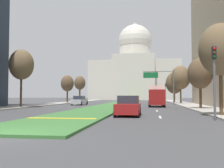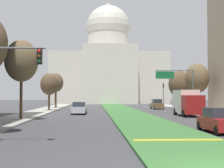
% 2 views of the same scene
% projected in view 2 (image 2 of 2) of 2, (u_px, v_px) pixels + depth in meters
% --- Properties ---
extents(ground_plane, '(260.00, 260.00, 0.00)m').
position_uv_depth(ground_plane, '(119.00, 109.00, 60.91)').
color(ground_plane, '#3D3D3F').
extents(grass_median, '(5.32, 90.11, 0.14)m').
position_uv_depth(grass_median, '(122.00, 110.00, 55.92)').
color(grass_median, '#386B33').
rests_on(grass_median, ground_plane).
extents(median_curb_nose, '(4.79, 0.50, 0.04)m').
position_uv_depth(median_curb_nose, '(178.00, 140.00, 18.07)').
color(median_curb_nose, gold).
rests_on(median_curb_nose, grass_median).
extents(lane_dashes_right, '(0.16, 67.51, 0.01)m').
position_uv_depth(lane_dashes_right, '(162.00, 111.00, 55.87)').
color(lane_dashes_right, silver).
rests_on(lane_dashes_right, ground_plane).
extents(sidewalk_left, '(4.00, 90.11, 0.15)m').
position_uv_depth(sidewalk_left, '(38.00, 112.00, 50.27)').
color(sidewalk_left, '#9E9991').
rests_on(sidewalk_left, ground_plane).
extents(sidewalk_right, '(4.00, 90.11, 0.15)m').
position_uv_depth(sidewalk_right, '(208.00, 112.00, 51.57)').
color(sidewalk_right, '#9E9991').
rests_on(sidewalk_right, ground_plane).
extents(capitol_building, '(36.13, 26.22, 32.85)m').
position_uv_depth(capitol_building, '(108.00, 68.00, 110.45)').
color(capitol_building, beige).
rests_on(capitol_building, ground_plane).
extents(traffic_light_near_left, '(3.34, 0.35, 5.20)m').
position_uv_depth(traffic_light_near_left, '(0.00, 71.00, 17.90)').
color(traffic_light_near_left, '#515456').
rests_on(traffic_light_near_left, ground_plane).
extents(traffic_light_far_right, '(0.28, 0.35, 5.20)m').
position_uv_depth(traffic_light_far_right, '(163.00, 92.00, 72.58)').
color(traffic_light_far_right, '#515456').
rests_on(traffic_light_far_right, ground_plane).
extents(overhead_guide_sign, '(5.81, 0.20, 6.50)m').
position_uv_depth(overhead_guide_sign, '(179.00, 81.00, 51.40)').
color(overhead_guide_sign, '#515456').
rests_on(overhead_guide_sign, ground_plane).
extents(street_tree_left_mid, '(3.41, 3.41, 8.19)m').
position_uv_depth(street_tree_left_mid, '(21.00, 61.00, 34.66)').
color(street_tree_left_mid, '#4C3823').
rests_on(street_tree_left_mid, ground_plane).
extents(street_tree_left_far, '(2.81, 2.81, 6.10)m').
position_uv_depth(street_tree_left_far, '(49.00, 84.00, 54.65)').
color(street_tree_left_far, '#4C3823').
rests_on(street_tree_left_far, ground_plane).
extents(street_tree_right_far, '(3.82, 3.82, 7.68)m').
position_uv_depth(street_tree_right_far, '(197.00, 78.00, 54.90)').
color(street_tree_right_far, '#4C3823').
rests_on(street_tree_right_far, ground_plane).
extents(street_tree_left_distant, '(2.90, 2.90, 6.78)m').
position_uv_depth(street_tree_left_distant, '(56.00, 83.00, 65.45)').
color(street_tree_left_distant, '#4C3823').
rests_on(street_tree_left_distant, ground_plane).
extents(street_tree_right_distant, '(4.15, 4.15, 7.32)m').
position_uv_depth(street_tree_right_distant, '(179.00, 84.00, 65.77)').
color(street_tree_right_distant, '#4C3823').
rests_on(street_tree_right_distant, ground_plane).
extents(sedan_lead_stopped, '(1.99, 4.51, 1.69)m').
position_uv_depth(sedan_lead_stopped, '(220.00, 121.00, 23.18)').
color(sedan_lead_stopped, maroon).
rests_on(sedan_lead_stopped, ground_plane).
extents(sedan_midblock, '(1.96, 4.68, 1.64)m').
position_uv_depth(sedan_midblock, '(79.00, 108.00, 45.77)').
color(sedan_midblock, '#BCBCC1').
rests_on(sedan_midblock, ground_plane).
extents(sedan_distant, '(1.89, 4.33, 1.84)m').
position_uv_depth(sedan_distant, '(157.00, 104.00, 62.44)').
color(sedan_distant, brown).
rests_on(sedan_distant, ground_plane).
extents(box_truck_delivery, '(2.40, 6.40, 3.20)m').
position_uv_depth(box_truck_delivery, '(188.00, 102.00, 41.62)').
color(box_truck_delivery, maroon).
rests_on(box_truck_delivery, ground_plane).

